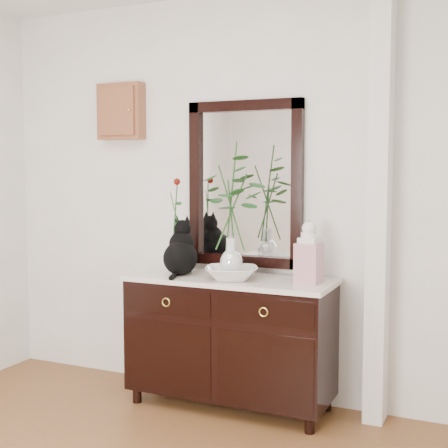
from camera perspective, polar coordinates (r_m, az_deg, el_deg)
The scene contains 10 objects.
wall_back at distance 4.21m, azimuth 0.72°, elevation 2.47°, with size 3.60×0.04×2.70m, color white.
pilaster at distance 3.84m, azimuth 14.04°, elevation 2.07°, with size 0.12×0.20×2.70m, color white.
sideboard at distance 4.08m, azimuth 0.59°, elevation -10.10°, with size 1.33×0.52×0.82m.
wall_mirror at distance 4.16m, azimuth 1.91°, elevation 3.67°, with size 0.80×0.06×1.10m.
key_cabinet at distance 4.60m, azimuth -9.40°, elevation 10.11°, with size 0.35×0.10×0.40m, color brown.
cat at distance 4.09m, azimuth -4.01°, elevation -2.10°, with size 0.26×0.31×0.36m, color black, non-canonical shape.
lotus_bowl at distance 3.90m, azimuth 0.67°, elevation -4.52°, with size 0.33×0.33×0.08m, color silver.
vase_branches at distance 3.86m, azimuth 0.68°, elevation 1.42°, with size 0.41×0.41×0.85m, color silver, non-canonical shape.
bud_vase_rose at distance 4.13m, azimuth -4.50°, elevation -0.10°, with size 0.08×0.08×0.64m, color #2A5F34, non-canonical shape.
ginger_jar at distance 3.81m, azimuth 7.77°, elevation -2.48°, with size 0.14×0.14×0.39m, color white, non-canonical shape.
Camera 1 is at (1.68, -1.88, 1.54)m, focal length 50.00 mm.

